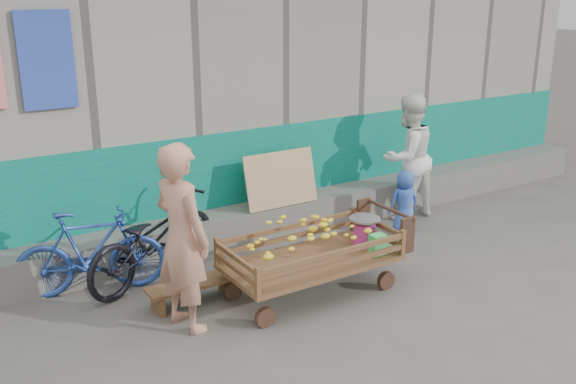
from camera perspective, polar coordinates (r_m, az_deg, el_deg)
ground at (r=6.57m, az=7.50°, el=-10.75°), size 80.00×80.00×0.00m
building_wall at (r=9.38m, az=-8.17°, el=7.50°), size 12.00×3.50×3.00m
banana_cart at (r=6.65m, az=1.84°, el=-4.72°), size 1.98×0.91×0.85m
bench at (r=6.72m, az=-8.47°, el=-8.42°), size 0.95×0.29×0.24m
vendor_man at (r=6.01m, az=-9.41°, el=-4.05°), size 0.59×0.75×1.82m
woman at (r=8.99m, az=10.58°, el=3.06°), size 0.89×0.72×1.75m
child at (r=8.53m, az=10.29°, el=-0.91°), size 0.46×0.34×0.85m
bicycle_dark at (r=7.19m, az=-11.87°, el=-4.09°), size 1.95×1.32×0.97m
bicycle_blue at (r=7.06m, az=-17.14°, el=-5.12°), size 1.61×0.84×0.93m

